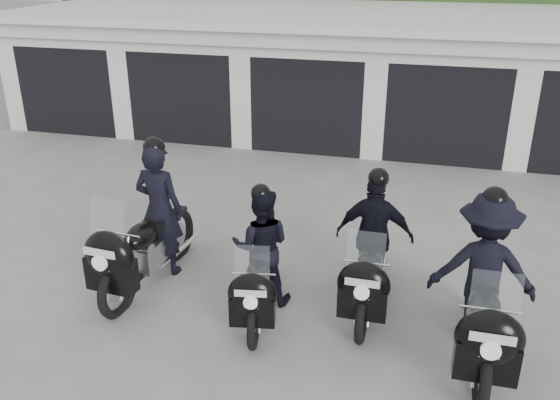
% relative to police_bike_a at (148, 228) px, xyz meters
% --- Properties ---
extents(ground, '(80.00, 80.00, 0.00)m').
position_rel_police_bike_a_xyz_m(ground, '(0.93, 0.73, -0.86)').
color(ground, '#989893').
rests_on(ground, ground).
extents(garage_block, '(16.40, 6.80, 2.96)m').
position_rel_police_bike_a_xyz_m(garage_block, '(0.93, 8.79, 0.57)').
color(garage_block, white).
rests_on(garage_block, ground).
extents(background_vegetation, '(20.00, 3.90, 5.80)m').
position_rel_police_bike_a_xyz_m(background_vegetation, '(1.30, 13.65, 1.91)').
color(background_vegetation, '#1E3B15').
rests_on(background_vegetation, ground).
extents(police_bike_a, '(0.88, 2.48, 2.16)m').
position_rel_police_bike_a_xyz_m(police_bike_a, '(0.00, 0.00, 0.00)').
color(police_bike_a, black).
rests_on(police_bike_a, ground).
extents(police_bike_b, '(0.95, 2.03, 1.78)m').
position_rel_police_bike_a_xyz_m(police_bike_b, '(1.72, -0.25, -0.11)').
color(police_bike_b, black).
rests_on(police_bike_b, ground).
extents(police_bike_c, '(1.05, 2.22, 1.93)m').
position_rel_police_bike_a_xyz_m(police_bike_c, '(3.13, 0.29, -0.04)').
color(police_bike_c, black).
rests_on(police_bike_c, ground).
extents(police_bike_d, '(1.26, 2.41, 2.10)m').
position_rel_police_bike_a_xyz_m(police_bike_d, '(4.49, -0.44, 0.04)').
color(police_bike_d, black).
rests_on(police_bike_d, ground).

